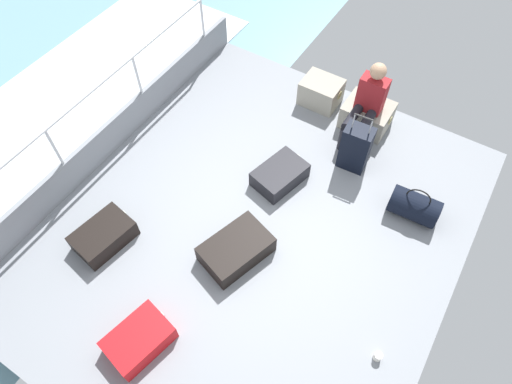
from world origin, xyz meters
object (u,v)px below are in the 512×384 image
(suitcase_1, at_px, (280,175))
(paper_cup, at_px, (378,356))
(suitcase_2, at_px, (139,340))
(cargo_crate_0, at_px, (321,92))
(passenger_seated, at_px, (367,103))
(suitcase_4, at_px, (355,148))
(suitcase_0, at_px, (236,249))
(cargo_crate_1, at_px, (367,115))
(duffel_bag, at_px, (414,206))
(suitcase_3, at_px, (104,236))

(suitcase_1, distance_m, paper_cup, 2.31)
(suitcase_2, bearing_deg, cargo_crate_0, 90.73)
(cargo_crate_0, relative_size, passenger_seated, 0.53)
(passenger_seated, xyz_separation_m, suitcase_1, (-0.51, -1.25, -0.43))
(suitcase_4, bearing_deg, suitcase_2, -104.39)
(suitcase_0, xyz_separation_m, suitcase_2, (-0.27, -1.31, -0.01))
(cargo_crate_1, xyz_separation_m, suitcase_4, (0.14, -0.73, 0.15))
(suitcase_0, relative_size, duffel_bag, 1.50)
(suitcase_0, xyz_separation_m, paper_cup, (1.76, -0.22, -0.07))
(suitcase_2, bearing_deg, suitcase_3, 147.84)
(suitcase_0, bearing_deg, paper_cup, -7.08)
(suitcase_3, height_order, duffel_bag, duffel_bag)
(duffel_bag, bearing_deg, cargo_crate_0, 147.91)
(passenger_seated, distance_m, suitcase_4, 0.61)
(cargo_crate_1, relative_size, suitcase_1, 0.89)
(suitcase_0, xyz_separation_m, suitcase_1, (-0.11, 1.13, -0.01))
(cargo_crate_1, relative_size, passenger_seated, 0.62)
(cargo_crate_0, height_order, suitcase_0, cargo_crate_0)
(cargo_crate_1, bearing_deg, cargo_crate_0, 174.86)
(duffel_bag, distance_m, paper_cup, 1.77)
(suitcase_2, xyz_separation_m, suitcase_4, (0.81, 3.14, 0.21))
(cargo_crate_1, xyz_separation_m, suitcase_2, (-0.67, -3.87, -0.06))
(suitcase_4, xyz_separation_m, duffel_bag, (0.91, -0.31, -0.15))
(suitcase_2, bearing_deg, cargo_crate_1, 80.23)
(cargo_crate_1, distance_m, suitcase_1, 1.51)
(suitcase_1, bearing_deg, suitcase_2, -93.74)
(suitcase_3, distance_m, duffel_bag, 3.52)
(suitcase_4, bearing_deg, duffel_bag, -19.03)
(cargo_crate_1, xyz_separation_m, passenger_seated, (0.00, -0.18, 0.36))
(duffel_bag, bearing_deg, suitcase_2, -121.22)
(suitcase_0, bearing_deg, suitcase_3, -154.88)
(suitcase_1, relative_size, duffel_bag, 1.26)
(suitcase_1, relative_size, paper_cup, 7.21)
(passenger_seated, height_order, paper_cup, passenger_seated)
(suitcase_3, bearing_deg, suitcase_2, -32.16)
(cargo_crate_0, bearing_deg, duffel_bag, -32.09)
(cargo_crate_0, relative_size, suitcase_0, 0.65)
(cargo_crate_1, distance_m, suitcase_4, 0.76)
(suitcase_3, distance_m, paper_cup, 3.14)
(suitcase_4, distance_m, duffel_bag, 0.97)
(paper_cup, bearing_deg, passenger_seated, 117.66)
(suitcase_3, xyz_separation_m, paper_cup, (3.11, 0.41, -0.06))
(cargo_crate_0, relative_size, duffel_bag, 0.98)
(suitcase_2, bearing_deg, suitcase_0, 78.46)
(passenger_seated, xyz_separation_m, suitcase_3, (-1.74, -3.01, -0.42))
(suitcase_2, height_order, duffel_bag, duffel_bag)
(suitcase_2, distance_m, suitcase_3, 1.27)
(cargo_crate_0, xyz_separation_m, suitcase_4, (0.86, -0.79, 0.14))
(suitcase_3, xyz_separation_m, duffel_bag, (2.79, 2.15, 0.05))
(passenger_seated, height_order, suitcase_0, passenger_seated)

